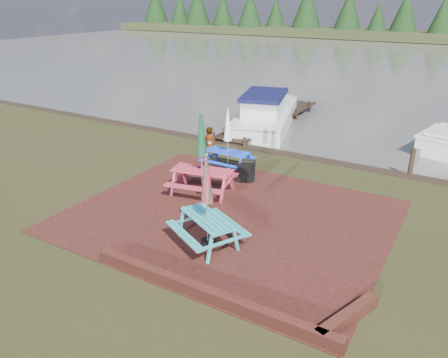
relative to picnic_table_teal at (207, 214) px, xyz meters
name	(u,v)px	position (x,y,z in m)	size (l,w,h in m)	color
ground	(211,231)	(-0.27, 0.61, -0.87)	(120.00, 120.00, 0.00)	black
paving	(229,216)	(-0.27, 1.61, -0.86)	(9.00, 7.50, 0.02)	#3B1812
brick_wall	(237,299)	(1.88, -1.80, -0.72)	(6.21, 1.79, 0.30)	#4C1E16
water	(418,65)	(-0.27, 37.61, -0.87)	(120.00, 60.00, 0.02)	#48463E
picnic_table_teal	(207,214)	(0.00, 0.00, 0.00)	(2.31, 2.23, 2.47)	teal
picnic_table_red	(202,166)	(-1.86, 2.59, 0.09)	(2.28, 2.11, 2.74)	#AE2C40
picnic_table_blue	(228,149)	(-2.25, 4.91, -0.06)	(1.69, 1.50, 2.31)	blue
chalkboard	(246,172)	(-1.02, 4.08, -0.45)	(0.54, 0.63, 0.81)	black
jetty	(270,119)	(-3.77, 11.89, -0.75)	(1.76, 9.08, 1.00)	black
boat_jetty	(266,116)	(-3.79, 11.43, -0.45)	(4.32, 7.53, 2.07)	silver
person	(210,127)	(-4.30, 6.92, -0.03)	(0.61, 0.40, 1.68)	gray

